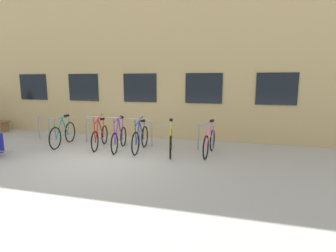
# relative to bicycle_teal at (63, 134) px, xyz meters

# --- Properties ---
(ground_plane) EXTENTS (42.00, 42.00, 0.00)m
(ground_plane) POSITION_rel_bicycle_teal_xyz_m (2.06, -1.29, -0.39)
(ground_plane) COLOR #B2ADA0
(storefront_building) EXTENTS (28.00, 5.98, 6.80)m
(storefront_building) POSITION_rel_bicycle_teal_xyz_m (2.06, 4.88, 3.01)
(storefront_building) COLOR tan
(storefront_building) RESTS_ON ground
(bike_rack) EXTENTS (6.50, 0.05, 0.85)m
(bike_rack) POSITION_rel_bicycle_teal_xyz_m (1.72, 0.61, 0.11)
(bike_rack) COLOR gray
(bike_rack) RESTS_ON ground
(bicycle_teal) EXTENTS (0.44, 1.72, 1.02)m
(bicycle_teal) POSITION_rel_bicycle_teal_xyz_m (0.00, 0.00, 0.00)
(bicycle_teal) COLOR black
(bicycle_teal) RESTS_ON ground
(bicycle_purple) EXTENTS (0.45, 1.64, 1.11)m
(bicycle_purple) POSITION_rel_bicycle_teal_xyz_m (2.08, -0.04, -0.01)
(bicycle_purple) COLOR black
(bicycle_purple) RESTS_ON ground
(bicycle_pink) EXTENTS (0.44, 1.67, 1.01)m
(bicycle_pink) POSITION_rel_bicycle_teal_xyz_m (4.89, 0.14, -0.01)
(bicycle_pink) COLOR black
(bicycle_pink) RESTS_ON ground
(bicycle_yellow) EXTENTS (0.55, 1.70, 1.01)m
(bicycle_yellow) POSITION_rel_bicycle_teal_xyz_m (3.76, -0.03, -0.02)
(bicycle_yellow) COLOR black
(bicycle_yellow) RESTS_ON ground
(bicycle_blue) EXTENTS (0.44, 1.70, 1.09)m
(bicycle_blue) POSITION_rel_bicycle_teal_xyz_m (2.76, 0.04, -0.01)
(bicycle_blue) COLOR black
(bicycle_blue) RESTS_ON ground
(bicycle_red) EXTENTS (0.51, 1.66, 1.11)m
(bicycle_red) POSITION_rel_bicycle_teal_xyz_m (1.34, 0.08, -0.02)
(bicycle_red) COLOR black
(bicycle_red) RESTS_ON ground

